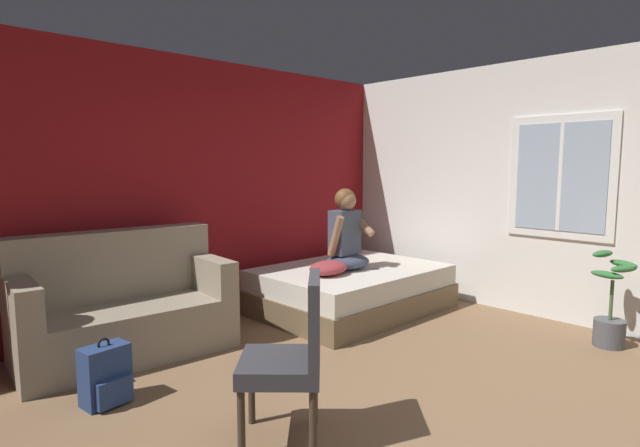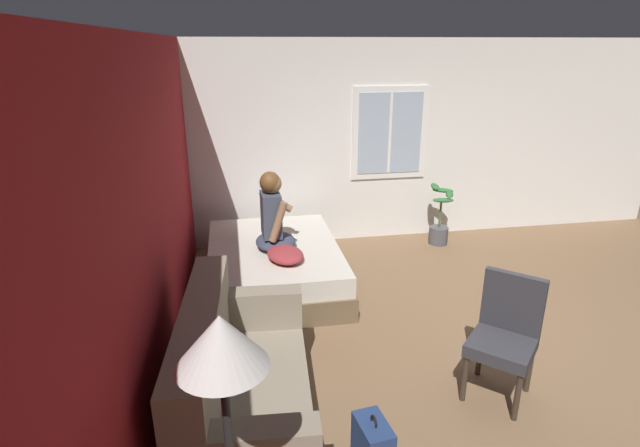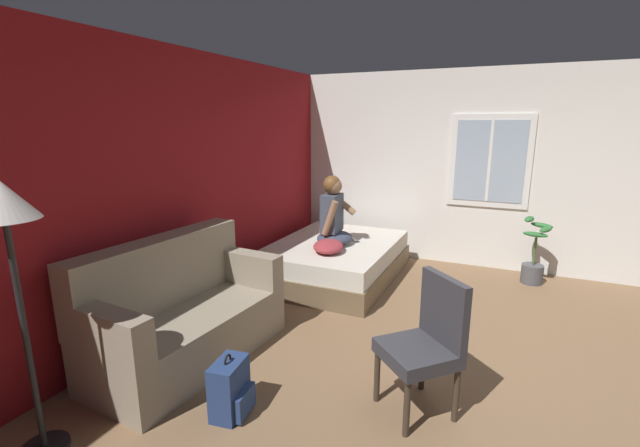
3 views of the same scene
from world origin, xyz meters
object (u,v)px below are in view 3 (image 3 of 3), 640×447
(couch, at_px, (183,314))
(side_chair, at_px, (426,340))
(backpack, at_px, (231,389))
(bed, at_px, (335,260))
(throw_pillow, at_px, (328,246))
(cell_phone, at_px, (355,240))
(floor_lamp, at_px, (7,229))
(person_seated, at_px, (333,217))
(potted_plant, at_px, (534,260))

(couch, height_order, side_chair, couch)
(couch, height_order, backpack, couch)
(couch, bearing_deg, bed, -10.73)
(throw_pillow, bearing_deg, bed, 11.52)
(cell_phone, xyz_separation_m, floor_lamp, (-3.77, 0.69, 0.94))
(person_seated, relative_size, throw_pillow, 1.82)
(couch, height_order, throw_pillow, couch)
(floor_lamp, bearing_deg, backpack, -48.25)
(backpack, distance_m, cell_phone, 3.02)
(side_chair, bearing_deg, floor_lamp, 123.81)
(couch, height_order, floor_lamp, floor_lamp)
(side_chair, bearing_deg, couch, 94.32)
(side_chair, relative_size, person_seated, 1.12)
(couch, bearing_deg, throw_pillow, -15.57)
(couch, bearing_deg, potted_plant, -41.31)
(side_chair, xyz_separation_m, backpack, (-0.62, 1.21, -0.34))
(cell_phone, height_order, floor_lamp, floor_lamp)
(potted_plant, bearing_deg, backpack, 151.56)
(throw_pillow, relative_size, floor_lamp, 0.28)
(side_chair, xyz_separation_m, floor_lamp, (-1.39, 2.07, 0.90))
(side_chair, distance_m, floor_lamp, 2.65)
(throw_pillow, distance_m, floor_lamp, 3.32)
(bed, xyz_separation_m, person_seated, (-0.08, -0.00, 0.60))
(couch, distance_m, throw_pillow, 2.00)
(floor_lamp, xyz_separation_m, potted_plant, (4.42, -2.84, -1.13))
(bed, height_order, cell_phone, cell_phone)
(throw_pillow, xyz_separation_m, floor_lamp, (-3.15, 0.57, 0.88))
(side_chair, relative_size, potted_plant, 1.15)
(backpack, xyz_separation_m, potted_plant, (3.66, -1.98, 0.11))
(bed, distance_m, person_seated, 0.61)
(couch, xyz_separation_m, backpack, (-0.46, -0.83, -0.20))
(potted_plant, bearing_deg, person_seated, 111.36)
(couch, bearing_deg, person_seated, -11.19)
(backpack, relative_size, floor_lamp, 0.27)
(couch, distance_m, side_chair, 2.04)
(couch, xyz_separation_m, person_seated, (2.27, -0.45, 0.44))
(throw_pillow, relative_size, cell_phone, 3.33)
(backpack, bearing_deg, cell_phone, 3.29)
(bed, height_order, side_chair, side_chair)
(backpack, bearing_deg, bed, 7.68)
(throw_pillow, height_order, potted_plant, potted_plant)
(cell_phone, bearing_deg, floor_lamp, 50.88)
(throw_pillow, bearing_deg, cell_phone, -10.76)
(cell_phone, height_order, potted_plant, potted_plant)
(throw_pillow, height_order, floor_lamp, floor_lamp)
(backpack, relative_size, potted_plant, 0.54)
(cell_phone, distance_m, floor_lamp, 3.95)
(backpack, xyz_separation_m, cell_phone, (3.00, 0.17, 0.29))
(side_chair, relative_size, floor_lamp, 0.58)
(bed, relative_size, side_chair, 2.06)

